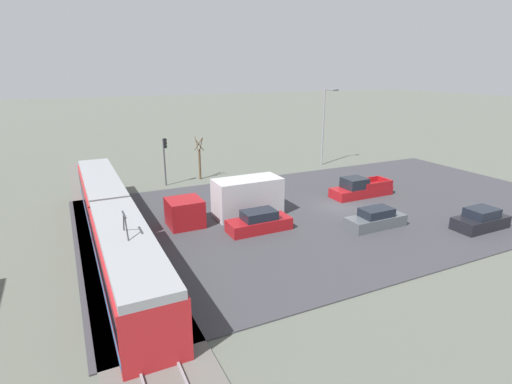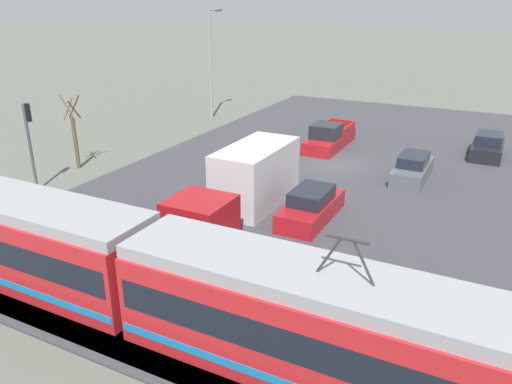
{
  "view_description": "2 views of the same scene",
  "coord_description": "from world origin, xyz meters",
  "px_view_note": "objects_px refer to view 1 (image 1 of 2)",
  "views": [
    {
      "loc": [
        -25.62,
        20.45,
        11.23
      ],
      "look_at": [
        -1.75,
        8.85,
        3.06
      ],
      "focal_mm": 28.0,
      "sensor_mm": 36.0,
      "label": 1
    },
    {
      "loc": [
        -9.16,
        29.01,
        9.91
      ],
      "look_at": [
        0.41,
        10.33,
        1.7
      ],
      "focal_mm": 35.0,
      "sensor_mm": 36.0,
      "label": 2
    }
  ],
  "objects_px": {
    "light_rail_tram": "(113,223)",
    "sedan_car_0": "(376,219)",
    "street_tree": "(200,160)",
    "street_lamp_near_crossing": "(325,122)",
    "sedan_car_1": "(481,220)",
    "traffic_light_pole": "(165,155)",
    "box_truck": "(233,201)",
    "pickup_truck": "(360,189)",
    "sedan_car_2": "(259,222)"
  },
  "relations": [
    {
      "from": "light_rail_tram",
      "to": "sedan_car_0",
      "type": "bearing_deg",
      "value": -106.22
    },
    {
      "from": "light_rail_tram",
      "to": "street_tree",
      "type": "distance_m",
      "value": 17.27
    },
    {
      "from": "street_lamp_near_crossing",
      "to": "street_tree",
      "type": "bearing_deg",
      "value": 89.72
    },
    {
      "from": "street_lamp_near_crossing",
      "to": "light_rail_tram",
      "type": "bearing_deg",
      "value": 117.5
    },
    {
      "from": "sedan_car_1",
      "to": "traffic_light_pole",
      "type": "distance_m",
      "value": 28.08
    },
    {
      "from": "box_truck",
      "to": "pickup_truck",
      "type": "bearing_deg",
      "value": -89.71
    },
    {
      "from": "sedan_car_0",
      "to": "street_tree",
      "type": "bearing_deg",
      "value": -158.91
    },
    {
      "from": "sedan_car_1",
      "to": "traffic_light_pole",
      "type": "xyz_separation_m",
      "value": [
        21.58,
        17.8,
        2.4
      ]
    },
    {
      "from": "street_tree",
      "to": "sedan_car_0",
      "type": "bearing_deg",
      "value": -158.91
    },
    {
      "from": "traffic_light_pole",
      "to": "street_lamp_near_crossing",
      "type": "height_order",
      "value": "street_lamp_near_crossing"
    },
    {
      "from": "light_rail_tram",
      "to": "pickup_truck",
      "type": "height_order",
      "value": "light_rail_tram"
    },
    {
      "from": "traffic_light_pole",
      "to": "sedan_car_0",
      "type": "bearing_deg",
      "value": -148.32
    },
    {
      "from": "pickup_truck",
      "to": "street_lamp_near_crossing",
      "type": "distance_m",
      "value": 13.88
    },
    {
      "from": "sedan_car_1",
      "to": "street_lamp_near_crossing",
      "type": "distance_m",
      "value": 22.88
    },
    {
      "from": "box_truck",
      "to": "pickup_truck",
      "type": "height_order",
      "value": "box_truck"
    },
    {
      "from": "light_rail_tram",
      "to": "street_lamp_near_crossing",
      "type": "relative_size",
      "value": 2.86
    },
    {
      "from": "sedan_car_0",
      "to": "sedan_car_2",
      "type": "xyz_separation_m",
      "value": [
        3.16,
        8.05,
        0.03
      ]
    },
    {
      "from": "sedan_car_1",
      "to": "light_rail_tram",
      "type": "bearing_deg",
      "value": 70.35
    },
    {
      "from": "sedan_car_1",
      "to": "street_lamp_near_crossing",
      "type": "xyz_separation_m",
      "value": [
        22.37,
        -1.79,
        4.46
      ]
    },
    {
      "from": "box_truck",
      "to": "sedan_car_0",
      "type": "bearing_deg",
      "value": -126.32
    },
    {
      "from": "sedan_car_1",
      "to": "sedan_car_2",
      "type": "distance_m",
      "value": 16.19
    },
    {
      "from": "pickup_truck",
      "to": "traffic_light_pole",
      "type": "bearing_deg",
      "value": 52.48
    },
    {
      "from": "pickup_truck",
      "to": "sedan_car_0",
      "type": "relative_size",
      "value": 1.28
    },
    {
      "from": "sedan_car_2",
      "to": "light_rail_tram",
      "type": "bearing_deg",
      "value": -101.68
    },
    {
      "from": "street_lamp_near_crossing",
      "to": "sedan_car_0",
      "type": "bearing_deg",
      "value": 155.76
    },
    {
      "from": "sedan_car_0",
      "to": "sedan_car_1",
      "type": "relative_size",
      "value": 1.08
    },
    {
      "from": "sedan_car_1",
      "to": "street_lamp_near_crossing",
      "type": "relative_size",
      "value": 0.47
    },
    {
      "from": "pickup_truck",
      "to": "street_tree",
      "type": "relative_size",
      "value": 1.29
    },
    {
      "from": "box_truck",
      "to": "traffic_light_pole",
      "type": "distance_m",
      "value": 11.99
    },
    {
      "from": "light_rail_tram",
      "to": "pickup_truck",
      "type": "bearing_deg",
      "value": -86.58
    },
    {
      "from": "sedan_car_1",
      "to": "sedan_car_2",
      "type": "height_order",
      "value": "sedan_car_1"
    },
    {
      "from": "box_truck",
      "to": "street_lamp_near_crossing",
      "type": "height_order",
      "value": "street_lamp_near_crossing"
    },
    {
      "from": "box_truck",
      "to": "sedan_car_2",
      "type": "height_order",
      "value": "box_truck"
    },
    {
      "from": "light_rail_tram",
      "to": "sedan_car_0",
      "type": "relative_size",
      "value": 5.67
    },
    {
      "from": "light_rail_tram",
      "to": "traffic_light_pole",
      "type": "height_order",
      "value": "traffic_light_pole"
    },
    {
      "from": "pickup_truck",
      "to": "sedan_car_2",
      "type": "bearing_deg",
      "value": 105.41
    },
    {
      "from": "sedan_car_2",
      "to": "sedan_car_1",
      "type": "bearing_deg",
      "value": 65.49
    },
    {
      "from": "pickup_truck",
      "to": "sedan_car_2",
      "type": "xyz_separation_m",
      "value": [
        -3.3,
        11.98,
        -0.05
      ]
    },
    {
      "from": "sedan_car_1",
      "to": "street_tree",
      "type": "xyz_separation_m",
      "value": [
        22.45,
        13.97,
        1.35
      ]
    },
    {
      "from": "box_truck",
      "to": "sedan_car_1",
      "type": "distance_m",
      "value": 18.34
    },
    {
      "from": "light_rail_tram",
      "to": "traffic_light_pole",
      "type": "xyz_separation_m",
      "value": [
        12.85,
        -6.63,
        1.48
      ]
    },
    {
      "from": "box_truck",
      "to": "traffic_light_pole",
      "type": "relative_size",
      "value": 1.89
    },
    {
      "from": "light_rail_tram",
      "to": "traffic_light_pole",
      "type": "relative_size",
      "value": 5.44
    },
    {
      "from": "light_rail_tram",
      "to": "traffic_light_pole",
      "type": "bearing_deg",
      "value": -27.28
    },
    {
      "from": "sedan_car_1",
      "to": "street_tree",
      "type": "relative_size",
      "value": 0.93
    },
    {
      "from": "box_truck",
      "to": "sedan_car_1",
      "type": "bearing_deg",
      "value": -122.91
    },
    {
      "from": "sedan_car_0",
      "to": "traffic_light_pole",
      "type": "relative_size",
      "value": 0.96
    },
    {
      "from": "light_rail_tram",
      "to": "street_tree",
      "type": "xyz_separation_m",
      "value": [
        13.73,
        -10.46,
        0.43
      ]
    },
    {
      "from": "pickup_truck",
      "to": "traffic_light_pole",
      "type": "distance_m",
      "value": 19.12
    },
    {
      "from": "light_rail_tram",
      "to": "street_lamp_near_crossing",
      "type": "height_order",
      "value": "street_lamp_near_crossing"
    }
  ]
}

